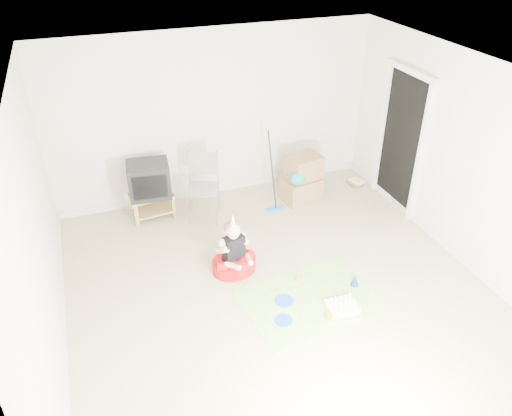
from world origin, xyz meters
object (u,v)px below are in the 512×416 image
object	(u,v)px
tv_stand	(152,203)
cardboard_boxes	(302,179)
seated_woman	(234,258)
birthday_cake	(342,308)
crt_tv	(149,179)
folding_chair	(203,189)

from	to	relation	value
tv_stand	cardboard_boxes	bearing A→B (deg)	-6.81
seated_woman	birthday_cake	distance (m)	1.50
crt_tv	birthday_cake	xyz separation A→B (m)	(1.69, -2.78, -0.59)
tv_stand	crt_tv	xyz separation A→B (m)	(0.00, 0.00, 0.41)
cardboard_boxes	seated_woman	size ratio (longest dim) A/B	0.87
folding_chair	seated_woman	xyz separation A→B (m)	(0.04, -1.35, -0.31)
cardboard_boxes	birthday_cake	world-z (taller)	cardboard_boxes
tv_stand	cardboard_boxes	distance (m)	2.33
tv_stand	birthday_cake	world-z (taller)	tv_stand
seated_woman	folding_chair	bearing A→B (deg)	91.61
folding_chair	seated_woman	size ratio (longest dim) A/B	1.21
tv_stand	seated_woman	bearing A→B (deg)	-64.99
tv_stand	birthday_cake	distance (m)	3.26
folding_chair	seated_woman	world-z (taller)	folding_chair
folding_chair	birthday_cake	xyz separation A→B (m)	(0.97, -2.51, -0.45)
seated_woman	crt_tv	bearing A→B (deg)	115.01
folding_chair	cardboard_boxes	distance (m)	1.60
tv_stand	birthday_cake	size ratio (longest dim) A/B	1.82
folding_chair	cardboard_boxes	xyz separation A→B (m)	(1.59, -0.00, -0.14)
crt_tv	folding_chair	size ratio (longest dim) A/B	0.58
cardboard_boxes	tv_stand	bearing A→B (deg)	173.19
crt_tv	cardboard_boxes	xyz separation A→B (m)	(2.31, -0.28, -0.29)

